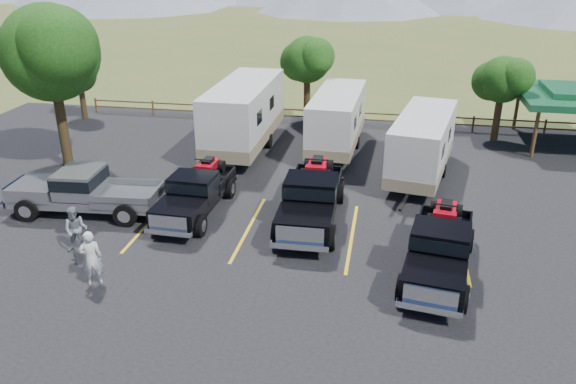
% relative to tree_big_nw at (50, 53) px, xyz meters
% --- Properties ---
extents(ground, '(320.00, 320.00, 0.00)m').
position_rel_tree_big_nw_xyz_m(ground, '(12.55, -9.03, -5.60)').
color(ground, '#4E5825').
rests_on(ground, ground).
extents(asphalt_lot, '(44.00, 34.00, 0.04)m').
position_rel_tree_big_nw_xyz_m(asphalt_lot, '(12.55, -6.03, -5.58)').
color(asphalt_lot, black).
rests_on(asphalt_lot, ground).
extents(stall_lines, '(12.12, 5.50, 0.01)m').
position_rel_tree_big_nw_xyz_m(stall_lines, '(12.55, -5.03, -5.55)').
color(stall_lines, gold).
rests_on(stall_lines, asphalt_lot).
extents(tree_big_nw, '(5.54, 5.18, 7.84)m').
position_rel_tree_big_nw_xyz_m(tree_big_nw, '(0.00, 0.00, 0.00)').
color(tree_big_nw, '#322413').
rests_on(tree_big_nw, ground).
extents(tree_ne_a, '(3.11, 2.92, 4.76)m').
position_rel_tree_big_nw_xyz_m(tree_ne_a, '(21.52, 7.99, -2.11)').
color(tree_ne_a, '#322413').
rests_on(tree_ne_a, ground).
extents(tree_north, '(3.46, 3.24, 5.25)m').
position_rel_tree_big_nw_xyz_m(tree_north, '(10.52, 9.99, -1.76)').
color(tree_north, '#322413').
rests_on(tree_north, ground).
extents(tree_nw_small, '(2.59, 2.43, 3.85)m').
position_rel_tree_big_nw_xyz_m(tree_nw_small, '(-3.48, 7.99, -2.81)').
color(tree_nw_small, '#322413').
rests_on(tree_nw_small, ground).
extents(rail_fence, '(36.12, 0.12, 1.00)m').
position_rel_tree_big_nw_xyz_m(rail_fence, '(14.55, 9.47, -4.99)').
color(rail_fence, brown).
rests_on(rail_fence, ground).
extents(rig_left, '(2.16, 5.76, 1.91)m').
position_rel_tree_big_nw_xyz_m(rig_left, '(8.10, -3.98, -4.64)').
color(rig_left, black).
rests_on(rig_left, asphalt_lot).
extents(rig_center, '(2.35, 6.47, 2.15)m').
position_rel_tree_big_nw_xyz_m(rig_center, '(12.84, -3.90, -4.52)').
color(rig_center, black).
rests_on(rig_center, asphalt_lot).
extents(rig_right, '(2.78, 6.17, 1.99)m').
position_rel_tree_big_nw_xyz_m(rig_right, '(17.55, -7.02, -4.60)').
color(rig_right, black).
rests_on(rig_right, asphalt_lot).
extents(trailer_left, '(2.74, 10.19, 3.55)m').
position_rel_tree_big_nw_xyz_m(trailer_left, '(8.06, 4.16, -3.70)').
color(trailer_left, silver).
rests_on(trailer_left, asphalt_lot).
extents(trailer_center, '(2.59, 8.84, 3.07)m').
position_rel_tree_big_nw_xyz_m(trailer_center, '(12.93, 4.95, -3.95)').
color(trailer_center, silver).
rests_on(trailer_center, asphalt_lot).
extents(trailer_right, '(3.48, 8.66, 3.00)m').
position_rel_tree_big_nw_xyz_m(trailer_right, '(17.24, 1.69, -3.99)').
color(trailer_right, silver).
rests_on(trailer_right, asphalt_lot).
extents(pickup_silver, '(6.42, 2.58, 1.89)m').
position_rel_tree_big_nw_xyz_m(pickup_silver, '(3.74, -4.88, -4.58)').
color(pickup_silver, gray).
rests_on(pickup_silver, asphalt_lot).
extents(person_a, '(0.83, 0.74, 1.91)m').
position_rel_tree_big_nw_xyz_m(person_a, '(6.60, -9.76, -4.60)').
color(person_a, silver).
rests_on(person_a, asphalt_lot).
extents(person_b, '(0.96, 0.82, 1.72)m').
position_rel_tree_big_nw_xyz_m(person_b, '(4.99, -7.87, -4.70)').
color(person_b, gray).
rests_on(person_b, asphalt_lot).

